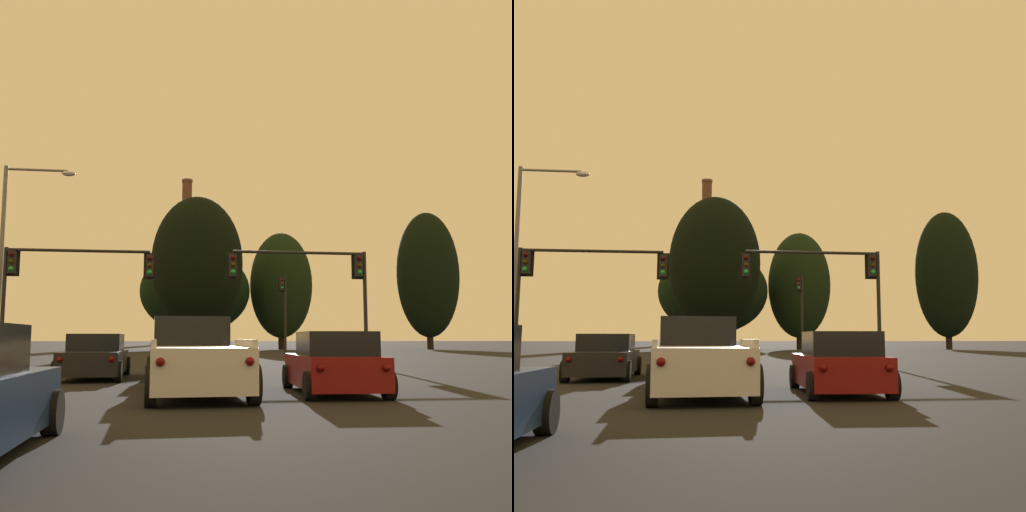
% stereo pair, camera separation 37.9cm
% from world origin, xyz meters
% --- Properties ---
extents(sedan_left_lane_front, '(2.03, 4.72, 1.43)m').
position_xyz_m(sedan_left_lane_front, '(-3.15, 19.57, 0.67)').
color(sedan_left_lane_front, black).
rests_on(sedan_left_lane_front, ground_plane).
extents(suv_center_lane_front, '(2.22, 4.95, 1.86)m').
position_xyz_m(suv_center_lane_front, '(-0.30, 19.74, 0.90)').
color(suv_center_lane_front, '#4C4F54').
rests_on(suv_center_lane_front, ground_plane).
extents(hatchback_right_lane_second, '(2.08, 4.17, 1.44)m').
position_xyz_m(hatchback_right_lane_second, '(3.08, 13.28, 0.66)').
color(hatchback_right_lane_second, maroon).
rests_on(hatchback_right_lane_second, ground_plane).
extents(pickup_truck_center_lane_second, '(2.37, 5.57, 1.82)m').
position_xyz_m(pickup_truck_center_lane_second, '(-0.17, 13.57, 0.80)').
color(pickup_truck_center_lane_second, silver).
rests_on(pickup_truck_center_lane_second, ground_plane).
extents(traffic_light_overhead_right, '(6.74, 0.50, 5.35)m').
position_xyz_m(traffic_light_overhead_right, '(5.94, 26.54, 4.14)').
color(traffic_light_overhead_right, black).
rests_on(traffic_light_overhead_right, ground_plane).
extents(traffic_light_far_right, '(0.78, 0.50, 6.44)m').
position_xyz_m(traffic_light_far_right, '(8.32, 48.31, 4.21)').
color(traffic_light_far_right, black).
rests_on(traffic_light_far_right, ground_plane).
extents(traffic_light_overhead_left, '(6.89, 0.50, 5.36)m').
position_xyz_m(traffic_light_overhead_left, '(-5.88, 27.34, 4.15)').
color(traffic_light_overhead_left, black).
rests_on(traffic_light_overhead_left, ground_plane).
extents(street_lamp, '(3.30, 0.36, 9.41)m').
position_xyz_m(street_lamp, '(-8.21, 28.28, 5.71)').
color(street_lamp, slate).
rests_on(street_lamp, ground_plane).
extents(smokestack, '(5.93, 5.93, 44.64)m').
position_xyz_m(smokestack, '(2.12, 160.76, 17.54)').
color(smokestack, '#523427').
rests_on(smokestack, ground_plane).
extents(treeline_far_left, '(7.55, 6.79, 14.05)m').
position_xyz_m(treeline_far_left, '(12.07, 70.52, 7.68)').
color(treeline_far_left, black).
rests_on(treeline_far_left, ground_plane).
extents(treeline_far_right, '(12.65, 11.39, 11.59)m').
position_xyz_m(treeline_far_right, '(1.66, 68.72, 6.68)').
color(treeline_far_right, black).
rests_on(treeline_far_right, ground_plane).
extents(treeline_center_left, '(9.63, 8.67, 16.29)m').
position_xyz_m(treeline_center_left, '(1.62, 62.27, 9.08)').
color(treeline_center_left, black).
rests_on(treeline_center_left, ground_plane).
extents(treeline_right_mid, '(7.32, 6.59, 16.27)m').
position_xyz_m(treeline_right_mid, '(29.05, 66.62, 8.81)').
color(treeline_right_mid, black).
rests_on(treeline_right_mid, ground_plane).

